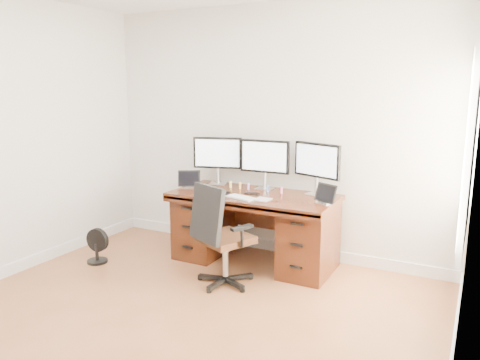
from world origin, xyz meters
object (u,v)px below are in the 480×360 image
at_px(desk, 255,226).
at_px(monitor_center, 265,158).
at_px(keyboard, 241,197).
at_px(floor_fan, 96,246).
at_px(office_chair, 221,252).

height_order(desk, monitor_center, monitor_center).
bearing_deg(keyboard, floor_fan, -145.08).
bearing_deg(floor_fan, keyboard, 15.03).
height_order(desk, floor_fan, desk).
xyz_separation_m(office_chair, keyboard, (-0.00, 0.41, 0.44)).
height_order(monitor_center, keyboard, monitor_center).
relative_size(floor_fan, keyboard, 1.20).
xyz_separation_m(floor_fan, monitor_center, (1.47, 1.02, 0.91)).
height_order(office_chair, floor_fan, office_chair).
xyz_separation_m(desk, keyboard, (-0.03, -0.25, 0.36)).
distance_m(floor_fan, keyboard, 1.65).
bearing_deg(floor_fan, office_chair, -0.20).
bearing_deg(monitor_center, keyboard, -94.56).
bearing_deg(desk, monitor_center, 89.99).
bearing_deg(desk, keyboard, -95.75).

